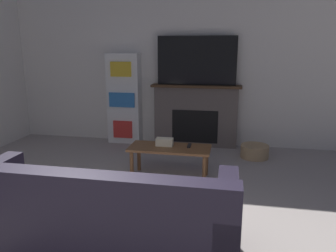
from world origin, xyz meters
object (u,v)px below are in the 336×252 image
Objects in this scene: fireplace at (196,115)px; couch at (94,230)px; tv at (197,61)px; storage_basket at (255,151)px; bookshelf at (124,99)px; coffee_table at (170,151)px.

fireplace is 0.70× the size of couch.
fireplace is 1.15× the size of tv.
fireplace is at bearing 153.54° from storage_basket.
couch is 1.37× the size of bookshelf.
couch is 1.90m from coffee_table.
coffee_table is at bearing 82.45° from couch.
tv is at bearing 0.13° from bookshelf.
couch is 3.24m from storage_basket.
couch is at bearing -97.55° from coffee_table.
tv is 3.60m from couch.
fireplace is at bearing 1.02° from bookshelf.
tv is at bearing 154.48° from storage_basket.
fireplace is 1.44× the size of coffee_table.
coffee_table is at bearing -138.04° from storage_basket.
tv is at bearing 83.51° from coffee_table.
couch is (-0.42, -3.39, -1.15)m from tv.
coffee_table is 2.45× the size of storage_basket.
storage_basket is (2.25, -0.47, -0.69)m from bookshelf.
couch is at bearing -115.70° from storage_basket.
storage_basket is at bearing -25.52° from tv.
bookshelf is 2.40m from storage_basket.
coffee_table is 0.67× the size of bookshelf.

